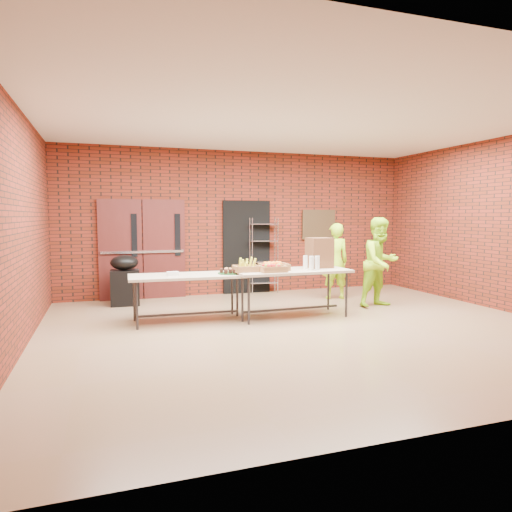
{
  "coord_description": "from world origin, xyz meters",
  "views": [
    {
      "loc": [
        -2.97,
        -6.39,
        1.75
      ],
      "look_at": [
        -0.36,
        1.4,
        1.03
      ],
      "focal_mm": 32.0,
      "sensor_mm": 36.0,
      "label": 1
    }
  ],
  "objects_px": {
    "coffee_dispenser": "(319,253)",
    "volunteer_man": "(381,262)",
    "wire_rack": "(264,256)",
    "table_right": "(292,274)",
    "volunteer_woman": "(335,261)",
    "table_left": "(188,279)",
    "covered_grill": "(125,280)"
  },
  "relations": [
    {
      "from": "coffee_dispenser",
      "to": "volunteer_man",
      "type": "relative_size",
      "value": 0.31
    },
    {
      "from": "wire_rack",
      "to": "table_right",
      "type": "relative_size",
      "value": 0.85
    },
    {
      "from": "wire_rack",
      "to": "volunteer_woman",
      "type": "bearing_deg",
      "value": -35.68
    },
    {
      "from": "table_left",
      "to": "volunteer_man",
      "type": "bearing_deg",
      "value": 3.76
    },
    {
      "from": "coffee_dispenser",
      "to": "covered_grill",
      "type": "relative_size",
      "value": 0.54
    },
    {
      "from": "table_right",
      "to": "coffee_dispenser",
      "type": "bearing_deg",
      "value": 13.21
    },
    {
      "from": "volunteer_man",
      "to": "coffee_dispenser",
      "type": "bearing_deg",
      "value": 174.8
    },
    {
      "from": "coffee_dispenser",
      "to": "table_right",
      "type": "bearing_deg",
      "value": -165.77
    },
    {
      "from": "table_right",
      "to": "volunteer_man",
      "type": "distance_m",
      "value": 2.0
    },
    {
      "from": "wire_rack",
      "to": "volunteer_woman",
      "type": "distance_m",
      "value": 1.66
    },
    {
      "from": "coffee_dispenser",
      "to": "volunteer_man",
      "type": "xyz_separation_m",
      "value": [
        1.37,
        0.13,
        -0.23
      ]
    },
    {
      "from": "table_right",
      "to": "volunteer_man",
      "type": "height_order",
      "value": "volunteer_man"
    },
    {
      "from": "wire_rack",
      "to": "table_right",
      "type": "height_order",
      "value": "wire_rack"
    },
    {
      "from": "covered_grill",
      "to": "volunteer_woman",
      "type": "relative_size",
      "value": 0.62
    },
    {
      "from": "table_right",
      "to": "coffee_dispenser",
      "type": "height_order",
      "value": "coffee_dispenser"
    },
    {
      "from": "table_left",
      "to": "coffee_dispenser",
      "type": "xyz_separation_m",
      "value": [
        2.38,
        -0.05,
        0.37
      ]
    },
    {
      "from": "table_left",
      "to": "volunteer_man",
      "type": "distance_m",
      "value": 3.75
    },
    {
      "from": "table_right",
      "to": "table_left",
      "type": "bearing_deg",
      "value": 172.46
    },
    {
      "from": "wire_rack",
      "to": "covered_grill",
      "type": "distance_m",
      "value": 3.12
    },
    {
      "from": "covered_grill",
      "to": "volunteer_man",
      "type": "relative_size",
      "value": 0.57
    },
    {
      "from": "coffee_dispenser",
      "to": "table_left",
      "type": "bearing_deg",
      "value": 178.79
    },
    {
      "from": "table_left",
      "to": "table_right",
      "type": "height_order",
      "value": "table_right"
    },
    {
      "from": "volunteer_woman",
      "to": "table_left",
      "type": "bearing_deg",
      "value": 27.55
    },
    {
      "from": "coffee_dispenser",
      "to": "volunteer_man",
      "type": "distance_m",
      "value": 1.4
    },
    {
      "from": "volunteer_woman",
      "to": "covered_grill",
      "type": "bearing_deg",
      "value": -0.13
    },
    {
      "from": "table_right",
      "to": "covered_grill",
      "type": "bearing_deg",
      "value": 142.51
    },
    {
      "from": "coffee_dispenser",
      "to": "covered_grill",
      "type": "height_order",
      "value": "coffee_dispenser"
    },
    {
      "from": "table_right",
      "to": "covered_grill",
      "type": "height_order",
      "value": "covered_grill"
    },
    {
      "from": "table_left",
      "to": "table_right",
      "type": "xyz_separation_m",
      "value": [
        1.78,
        -0.2,
        0.04
      ]
    },
    {
      "from": "table_left",
      "to": "volunteer_woman",
      "type": "xyz_separation_m",
      "value": [
        3.32,
        1.1,
        0.08
      ]
    },
    {
      "from": "table_right",
      "to": "covered_grill",
      "type": "xyz_separation_m",
      "value": [
        -2.71,
        2.0,
        -0.26
      ]
    },
    {
      "from": "covered_grill",
      "to": "volunteer_woman",
      "type": "height_order",
      "value": "volunteer_woman"
    }
  ]
}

